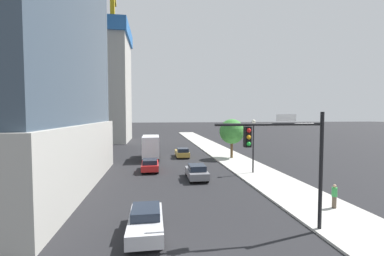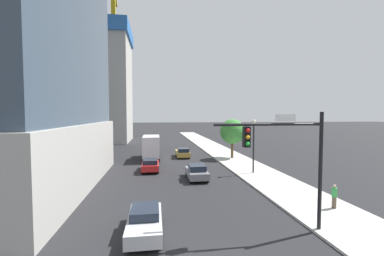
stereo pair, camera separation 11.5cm
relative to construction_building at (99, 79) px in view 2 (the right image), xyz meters
name	(u,v)px [view 2 (the right image)]	position (x,y,z in m)	size (l,w,h in m)	color
sidewalk	(248,167)	(23.94, -34.01, -14.76)	(5.02, 120.00, 0.15)	#B2AFA8
construction_building	(99,79)	(0.00, 0.00, 0.00)	(14.94, 15.51, 34.82)	#B2AFA8
traffic_light_pole	(288,150)	(19.95, -50.22, -10.35)	(5.98, 0.48, 6.35)	black
street_lamp	(254,138)	(23.41, -36.91, -10.95)	(0.44, 0.44, 5.68)	black
street_tree	(232,132)	(23.98, -27.56, -10.91)	(3.55, 3.55, 5.57)	brown
car_gold	(183,153)	(17.05, -25.27, -14.13)	(1.85, 4.42, 1.47)	#AD8938
car_silver	(145,221)	(12.47, -49.17, -14.14)	(1.77, 4.28, 1.40)	#B7B7BC
car_gray	(197,172)	(17.05, -38.25, -14.10)	(1.84, 4.10, 1.47)	slate
car_red	(150,165)	(12.47, -34.03, -14.11)	(1.85, 4.01, 1.42)	red
box_truck	(151,146)	(12.47, -26.40, -12.94)	(2.26, 6.94, 3.41)	silver
pedestrian_green_shirt	(334,196)	(24.76, -47.58, -13.88)	(0.34, 0.34, 1.58)	brown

